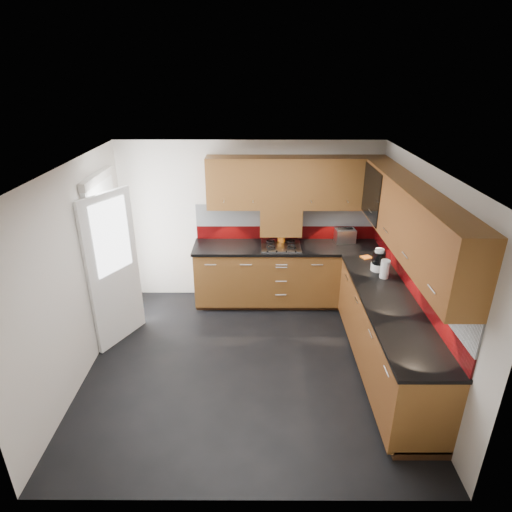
{
  "coord_description": "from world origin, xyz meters",
  "views": [
    {
      "loc": [
        0.11,
        -4.24,
        3.32
      ],
      "look_at": [
        0.09,
        0.65,
        1.15
      ],
      "focal_mm": 30.0,
      "sensor_mm": 36.0,
      "label": 1
    }
  ],
  "objects_px": {
    "toaster": "(345,236)",
    "food_processor": "(378,261)",
    "gas_hob": "(281,246)",
    "utensil_pot": "(282,237)"
  },
  "relations": [
    {
      "from": "toaster",
      "to": "food_processor",
      "type": "relative_size",
      "value": 1.05
    },
    {
      "from": "gas_hob",
      "to": "toaster",
      "type": "distance_m",
      "value": 0.98
    },
    {
      "from": "gas_hob",
      "to": "toaster",
      "type": "height_order",
      "value": "toaster"
    },
    {
      "from": "utensil_pot",
      "to": "food_processor",
      "type": "xyz_separation_m",
      "value": [
        1.18,
        -0.94,
        0.04
      ]
    },
    {
      "from": "gas_hob",
      "to": "utensil_pot",
      "type": "distance_m",
      "value": 0.18
    },
    {
      "from": "utensil_pot",
      "to": "toaster",
      "type": "xyz_separation_m",
      "value": [
        0.94,
        0.02,
        0.01
      ]
    },
    {
      "from": "gas_hob",
      "to": "utensil_pot",
      "type": "height_order",
      "value": "utensil_pot"
    },
    {
      "from": "toaster",
      "to": "utensil_pot",
      "type": "bearing_deg",
      "value": -178.97
    },
    {
      "from": "utensil_pot",
      "to": "toaster",
      "type": "height_order",
      "value": "utensil_pot"
    },
    {
      "from": "utensil_pot",
      "to": "food_processor",
      "type": "height_order",
      "value": "utensil_pot"
    }
  ]
}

